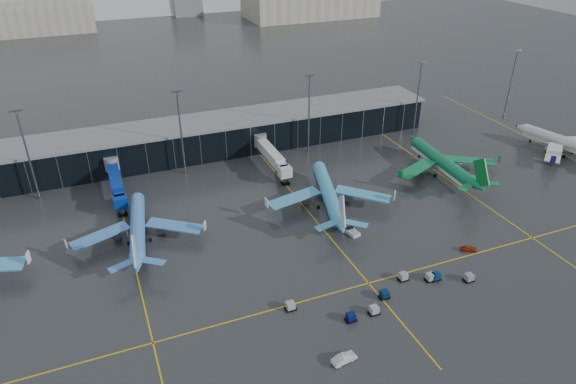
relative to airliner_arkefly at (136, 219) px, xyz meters
name	(u,v)px	position (x,y,z in m)	size (l,w,h in m)	color
ground	(297,255)	(32.47, -20.16, -5.61)	(600.00, 600.00, 0.00)	#282B2D
terminal_pier	(222,134)	(32.47, 41.84, -0.19)	(142.00, 17.00, 10.70)	black
jet_bridges	(116,182)	(-2.53, 22.83, -1.06)	(94.00, 27.50, 7.20)	#595B60
flood_masts	(248,120)	(37.47, 29.84, 8.20)	(203.00, 0.50, 25.50)	#595B60
distant_hangars	(210,8)	(82.41, 249.92, 3.18)	(260.00, 71.00, 22.00)	#B2AD99
taxi_lines	(317,222)	(42.47, -9.55, -5.60)	(220.00, 120.00, 0.02)	gold
airliner_arkefly	(136,219)	(0.00, 0.00, 0.00)	(32.07, 36.52, 11.22)	#4080D3
airliner_klm_near	(328,184)	(48.68, -2.38, 0.44)	(34.61, 39.42, 12.11)	#3E9CCD
airliner_aer_lingus	(442,154)	(87.78, 1.72, 0.39)	(34.33, 39.09, 12.01)	#0D7343
airliner_ba	(567,137)	(132.70, -1.99, 0.32)	(33.87, 38.58, 11.86)	silver
baggage_carts	(394,292)	(45.43, -40.22, -4.85)	(40.64, 8.78, 1.70)	black
mobile_airstair	(353,232)	(48.21, -17.61, -4.84)	(2.75, 3.55, 3.45)	silver
service_van_red	(469,248)	(69.75, -33.60, -4.99)	(1.46, 3.64, 1.24)	#9C230C
service_van_white	(344,358)	(27.78, -52.15, -4.84)	(1.64, 4.70, 1.55)	silver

